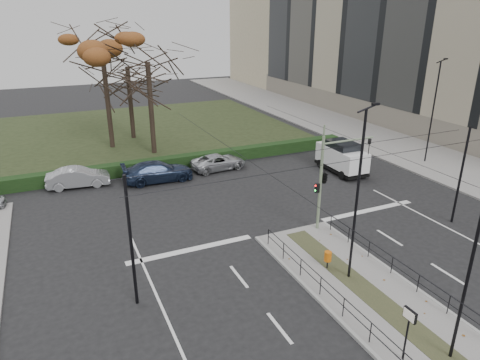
% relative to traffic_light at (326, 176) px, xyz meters
% --- Properties ---
extents(ground, '(140.00, 140.00, 0.00)m').
position_rel_traffic_light_xyz_m(ground, '(-1.80, -4.50, -3.37)').
color(ground, black).
rests_on(ground, ground).
extents(median_island, '(4.40, 15.00, 0.14)m').
position_rel_traffic_light_xyz_m(median_island, '(-1.80, -7.00, -3.30)').
color(median_island, slate).
rests_on(median_island, ground).
extents(sidewalk_east, '(8.00, 90.00, 0.14)m').
position_rel_traffic_light_xyz_m(sidewalk_east, '(16.20, 17.50, -3.30)').
color(sidewalk_east, slate).
rests_on(sidewalk_east, ground).
extents(park, '(38.00, 26.00, 0.10)m').
position_rel_traffic_light_xyz_m(park, '(-7.80, 27.50, -3.32)').
color(park, black).
rests_on(park, ground).
extents(hedge, '(38.00, 1.00, 1.00)m').
position_rel_traffic_light_xyz_m(hedge, '(-7.80, 14.10, -2.87)').
color(hedge, black).
rests_on(hedge, ground).
extents(apartment_block, '(13.09, 52.10, 21.64)m').
position_rel_traffic_light_xyz_m(apartment_block, '(26.17, 19.47, 7.03)').
color(apartment_block, tan).
rests_on(apartment_block, ground).
extents(median_railing, '(4.14, 13.24, 0.92)m').
position_rel_traffic_light_xyz_m(median_railing, '(-1.80, -7.10, -2.39)').
color(median_railing, black).
rests_on(median_railing, median_island).
extents(catenary, '(20.00, 34.00, 6.00)m').
position_rel_traffic_light_xyz_m(catenary, '(-1.80, -2.88, 0.05)').
color(catenary, black).
rests_on(catenary, ground).
extents(traffic_light, '(3.77, 2.16, 5.55)m').
position_rel_traffic_light_xyz_m(traffic_light, '(0.00, 0.00, 0.00)').
color(traffic_light, gray).
rests_on(traffic_light, median_island).
extents(litter_bin, '(0.36, 0.36, 0.92)m').
position_rel_traffic_light_xyz_m(litter_bin, '(-2.32, -3.82, -2.57)').
color(litter_bin, black).
rests_on(litter_bin, median_island).
extents(info_panel, '(0.12, 0.56, 2.15)m').
position_rel_traffic_light_xyz_m(info_panel, '(-3.30, -9.91, -1.54)').
color(info_panel, black).
rests_on(info_panel, median_island).
extents(streetlamp_median_near, '(0.67, 0.14, 8.07)m').
position_rel_traffic_light_xyz_m(streetlamp_median_near, '(-1.62, -10.55, 0.87)').
color(streetlamp_median_near, black).
rests_on(streetlamp_median_near, median_island).
extents(streetlamp_median_far, '(0.69, 0.14, 8.29)m').
position_rel_traffic_light_xyz_m(streetlamp_median_far, '(-1.78, -4.85, 0.99)').
color(streetlamp_median_far, black).
rests_on(streetlamp_median_far, median_island).
extents(streetlamp_sidewalk, '(0.71, 0.15, 8.52)m').
position_rel_traffic_light_xyz_m(streetlamp_sidewalk, '(15.11, 6.59, 1.10)').
color(streetlamp_sidewalk, black).
rests_on(streetlamp_sidewalk, sidewalk_east).
extents(parked_car_second, '(4.57, 2.00, 1.46)m').
position_rel_traffic_light_xyz_m(parked_car_second, '(-12.45, 13.01, -2.64)').
color(parked_car_second, '#A4A7AC').
rests_on(parked_car_second, ground).
extents(parked_car_third, '(5.36, 2.33, 1.54)m').
position_rel_traffic_light_xyz_m(parked_car_third, '(-6.84, 11.73, -2.60)').
color(parked_car_third, '#1B263F').
rests_on(parked_car_third, ground).
extents(parked_car_fourth, '(4.65, 2.41, 1.25)m').
position_rel_traffic_light_xyz_m(parked_car_fourth, '(-1.64, 12.36, -2.74)').
color(parked_car_fourth, '#A4A7AC').
rests_on(parked_car_fourth, ground).
extents(white_van, '(2.24, 4.76, 2.50)m').
position_rel_traffic_light_xyz_m(white_van, '(7.13, 7.73, -2.07)').
color(white_van, white).
rests_on(white_van, ground).
extents(rust_tree, '(9.10, 9.10, 12.22)m').
position_rel_traffic_light_xyz_m(rust_tree, '(-8.63, 22.20, 6.01)').
color(rust_tree, black).
rests_on(rust_tree, park).
extents(bare_tree_center, '(7.43, 7.43, 9.41)m').
position_rel_traffic_light_xyz_m(bare_tree_center, '(-6.12, 24.74, 3.29)').
color(bare_tree_center, black).
rests_on(bare_tree_center, park).
extents(bare_tree_near, '(7.42, 7.42, 10.67)m').
position_rel_traffic_light_xyz_m(bare_tree_near, '(-5.44, 18.75, 4.17)').
color(bare_tree_near, black).
rests_on(bare_tree_near, park).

